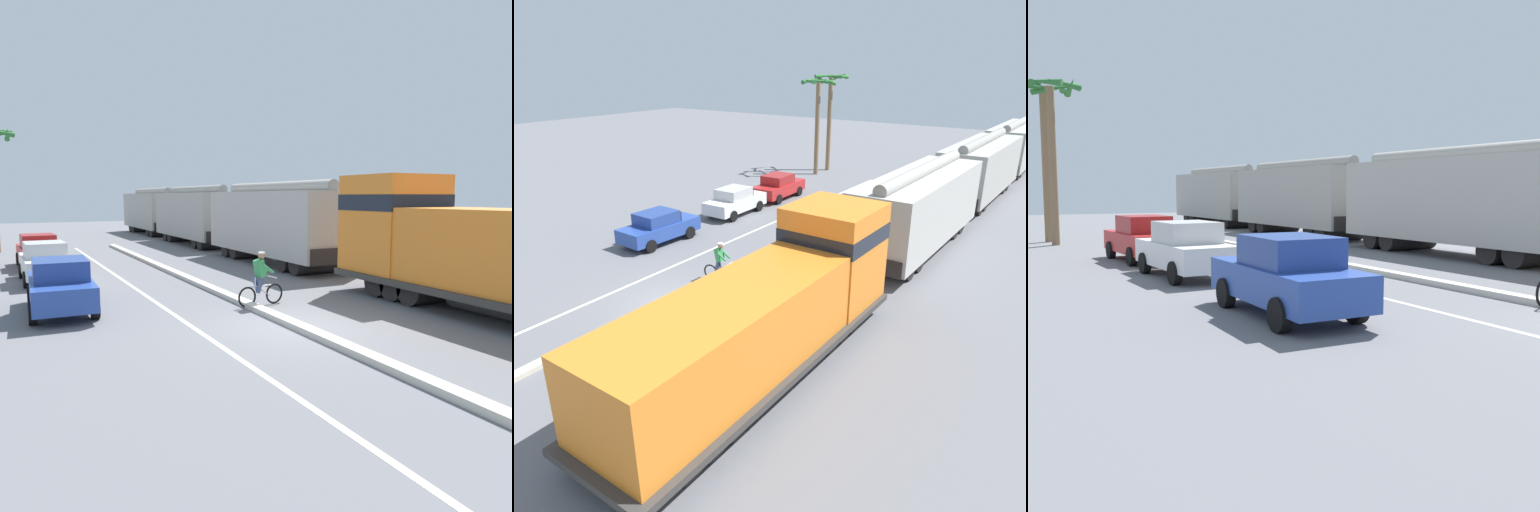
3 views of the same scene
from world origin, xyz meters
The scene contains 13 objects.
ground_plane centered at (0.00, 0.00, 0.00)m, with size 120.00×120.00×0.00m, color slate.
median_curb centered at (0.00, 6.00, 0.08)m, with size 0.36×36.00×0.16m, color beige.
lane_stripe centered at (-2.40, 6.00, 0.00)m, with size 0.14×36.00×0.01m, color silver.
locomotive centered at (5.73, -1.05, 1.80)m, with size 3.10×11.61×4.20m.
hopper_car_lead centered at (5.73, 11.11, 2.08)m, with size 2.90×10.60×4.18m.
hopper_car_middle centered at (5.73, 22.71, 2.08)m, with size 2.90×10.60×4.18m.
hopper_car_trailing centered at (5.73, 34.31, 2.08)m, with size 2.90×10.60×4.18m.
parked_car_blue centered at (-5.30, 4.60, 0.82)m, with size 1.95×4.26×1.62m.
parked_car_white centered at (-5.27, 10.71, 0.82)m, with size 1.92×4.24×1.62m.
parked_car_red centered at (-5.22, 15.29, 0.82)m, with size 1.94×4.25×1.62m.
cyclist centered at (0.43, 2.67, 0.82)m, with size 1.70×0.51×1.71m.
palm_tree_near centered at (-7.05, 25.33, 5.57)m, with size 2.67×2.70×7.85m.
palm_tree_far centered at (-7.04, 23.35, 5.55)m, with size 2.65×2.75×7.57m.
Camera 2 is at (13.16, -11.82, 8.69)m, focal length 35.00 mm.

